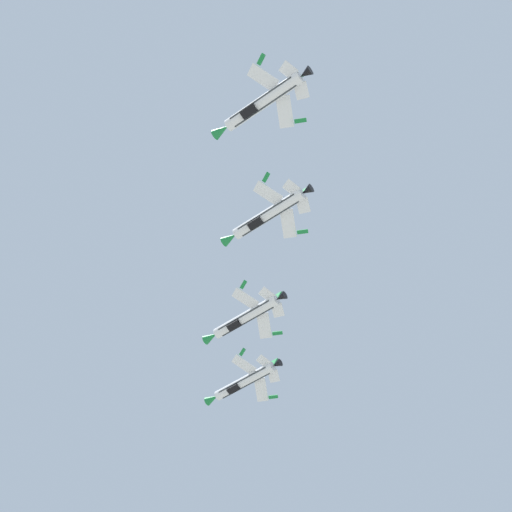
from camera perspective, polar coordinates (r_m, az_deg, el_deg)
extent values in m
cylinder|color=silver|center=(154.21, -0.71, -7.97)|extent=(10.82, 8.25, 1.70)
cube|color=#2D3338|center=(153.80, -0.76, -8.05)|extent=(9.12, 6.97, 0.97)
cone|color=#197A38|center=(157.58, -2.79, -9.05)|extent=(2.86, 2.65, 1.56)
cone|color=black|center=(151.26, 1.31, -6.90)|extent=(2.09, 2.03, 1.36)
ellipsoid|color=#192333|center=(155.97, -1.42, -8.27)|extent=(3.46, 3.02, 1.46)
cube|color=black|center=(154.51, -1.43, -8.43)|extent=(2.58, 2.36, 1.22)
cube|color=silver|center=(152.77, -0.76, -6.93)|extent=(4.34, 3.47, 1.94)
cube|color=#197A38|center=(151.83, -0.87, -6.12)|extent=(1.27, 1.70, 0.45)
cube|color=silver|center=(153.99, 0.33, -8.49)|extent=(2.35, 4.10, 1.94)
cube|color=#197A38|center=(154.03, 1.10, -8.94)|extent=(1.66, 0.79, 0.45)
cube|color=silver|center=(151.61, 0.49, -6.71)|extent=(2.66, 2.55, 1.07)
cube|color=silver|center=(152.32, 1.13, -7.63)|extent=(2.12, 2.39, 1.07)
cube|color=#197A38|center=(153.67, 0.89, -6.93)|extent=(2.86, 2.53, 2.45)
cylinder|color=silver|center=(140.95, -0.62, -3.89)|extent=(10.82, 8.25, 1.70)
cube|color=#2D3338|center=(140.54, -0.67, -3.97)|extent=(9.13, 6.98, 0.93)
cone|color=#197A38|center=(144.12, -2.87, -5.16)|extent=(2.86, 2.65, 1.56)
cone|color=black|center=(138.24, 1.59, -2.64)|extent=(2.09, 2.03, 1.36)
ellipsoid|color=#192333|center=(142.65, -1.40, -4.27)|extent=(3.45, 3.01, 1.44)
cube|color=black|center=(141.17, -1.39, -4.42)|extent=(2.57, 2.36, 1.20)
cube|color=silver|center=(139.64, -0.68, -2.74)|extent=(4.38, 3.50, 1.80)
cube|color=#197A38|center=(138.80, -0.80, -1.83)|extent=(1.27, 1.70, 0.44)
cube|color=silver|center=(140.73, 0.52, -4.44)|extent=(2.36, 4.15, 1.80)
cube|color=#197A38|center=(140.76, 1.37, -4.92)|extent=(1.66, 0.79, 0.44)
cube|color=silver|center=(138.56, 0.69, -2.45)|extent=(2.68, 2.57, 1.00)
cube|color=silver|center=(139.21, 1.39, -3.45)|extent=(2.12, 2.42, 1.00)
cube|color=#197A38|center=(140.62, 1.10, -2.72)|extent=(2.81, 2.46, 2.48)
cylinder|color=silver|center=(129.38, 0.82, 2.67)|extent=(10.82, 8.25, 1.70)
cube|color=#2D3338|center=(128.94, 0.77, 2.61)|extent=(9.12, 6.97, 0.95)
cone|color=#197A38|center=(132.04, -1.66, 1.14)|extent=(2.86, 2.65, 1.56)
cone|color=black|center=(127.18, 3.25, 4.16)|extent=(2.09, 2.03, 1.36)
ellipsoid|color=#192333|center=(130.91, -0.04, 2.18)|extent=(3.46, 3.02, 1.45)
cube|color=black|center=(129.40, -0.03, 2.10)|extent=(2.57, 2.36, 1.21)
cube|color=silver|center=(128.45, 0.77, 4.00)|extent=(4.36, 3.48, 1.88)
cube|color=#197A38|center=(127.90, 0.65, 5.02)|extent=(1.27, 1.70, 0.45)
cube|color=silver|center=(129.02, 2.06, 2.08)|extent=(2.35, 4.12, 1.88)
cube|color=#197A38|center=(128.94, 2.98, 1.55)|extent=(1.66, 0.79, 0.45)
cube|color=silver|center=(127.53, 2.27, 4.36)|extent=(2.67, 2.56, 1.04)
cube|color=silver|center=(127.87, 3.02, 3.23)|extent=(2.12, 2.40, 1.04)
cube|color=#197A38|center=(129.49, 2.70, 3.94)|extent=(2.84, 2.50, 2.46)
cylinder|color=silver|center=(119.67, 0.50, 9.78)|extent=(10.82, 8.25, 1.70)
cube|color=#2D3338|center=(119.22, 0.44, 9.75)|extent=(9.12, 6.96, 1.00)
cone|color=#197A38|center=(121.93, -2.21, 7.98)|extent=(2.86, 2.65, 1.56)
cone|color=black|center=(117.89, 3.16, 11.51)|extent=(2.09, 2.03, 1.36)
ellipsoid|color=#192333|center=(121.06, -0.43, 9.15)|extent=(3.47, 3.04, 1.47)
cube|color=black|center=(119.54, -0.44, 9.18)|extent=(2.58, 2.37, 1.24)
cube|color=silver|center=(119.23, 0.46, 11.26)|extent=(4.29, 3.45, 2.04)
cube|color=#197A38|center=(119.07, 0.33, 12.40)|extent=(1.27, 1.70, 0.46)
cube|color=silver|center=(119.03, 1.84, 9.16)|extent=(2.34, 4.05, 2.04)
cube|color=#197A38|center=(118.71, 2.84, 8.59)|extent=(1.66, 0.79, 0.46)
cube|color=silver|center=(118.36, 2.09, 11.71)|extent=(2.64, 2.54, 1.12)
cube|color=silver|center=(118.24, 2.91, 10.47)|extent=(2.11, 2.37, 1.12)
cube|color=#197A38|center=(120.12, 2.58, 11.10)|extent=(2.90, 2.58, 2.42)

